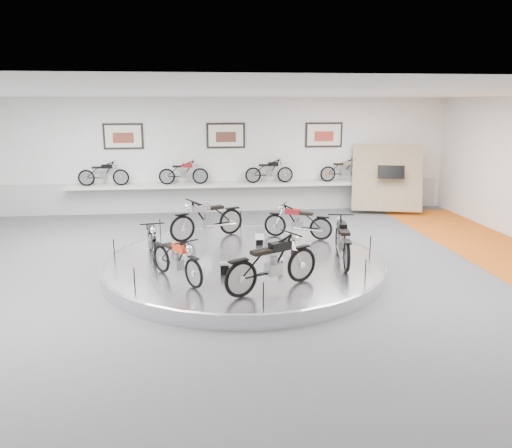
{
  "coord_description": "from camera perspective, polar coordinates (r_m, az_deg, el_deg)",
  "views": [
    {
      "loc": [
        -1.0,
        -10.67,
        3.79
      ],
      "look_at": [
        0.32,
        0.6,
        1.04
      ],
      "focal_mm": 35.0,
      "sensor_mm": 36.0,
      "label": 1
    }
  ],
  "objects": [
    {
      "name": "shelf_bike_d",
      "position": [
        18.28,
        9.97,
        5.95
      ],
      "size": [
        1.22,
        0.43,
        0.73
      ],
      "primitive_type": null,
      "color": "#A4A4A8",
      "rests_on": "shelf"
    },
    {
      "name": "shelf_bike_b",
      "position": [
        17.53,
        -8.28,
        5.69
      ],
      "size": [
        1.22,
        0.43,
        0.73
      ],
      "primitive_type": null,
      "color": "maroon",
      "rests_on": "shelf"
    },
    {
      "name": "shelf_bike_c",
      "position": [
        17.7,
        1.52,
        5.9
      ],
      "size": [
        1.22,
        0.43,
        0.73
      ],
      "primitive_type": null,
      "color": "black",
      "rests_on": "shelf"
    },
    {
      "name": "bike_e",
      "position": [
        9.53,
        1.91,
        -4.44
      ],
      "size": [
        1.91,
        1.43,
        1.07
      ],
      "primitive_type": null,
      "rotation": [
        0.0,
        0.0,
        6.78
      ],
      "color": "black",
      "rests_on": "display_platform"
    },
    {
      "name": "display_panel",
      "position": [
        18.19,
        14.73,
        5.14
      ],
      "size": [
        2.56,
        1.52,
        2.3
      ],
      "primitive_type": "cube",
      "rotation": [
        -0.35,
        0.0,
        -0.26
      ],
      "color": "tan",
      "rests_on": "floor"
    },
    {
      "name": "dado_band",
      "position": [
        17.97,
        -3.37,
        3.2
      ],
      "size": [
        15.68,
        0.04,
        1.1
      ],
      "primitive_type": "cube",
      "color": "#BCBCBA",
      "rests_on": "floor"
    },
    {
      "name": "bike_b",
      "position": [
        13.22,
        -5.6,
        0.65
      ],
      "size": [
        1.92,
        1.42,
        1.08
      ],
      "primitive_type": null,
      "rotation": [
        0.0,
        0.0,
        3.62
      ],
      "color": "#A4A4A8",
      "rests_on": "display_platform"
    },
    {
      "name": "platform_rim",
      "position": [
        11.56,
        -1.4,
        -4.11
      ],
      "size": [
        6.4,
        6.4,
        0.1
      ],
      "primitive_type": "torus",
      "color": "#B2B2BA",
      "rests_on": "display_platform"
    },
    {
      "name": "poster_left",
      "position": [
        17.84,
        -14.93,
        9.66
      ],
      "size": [
        1.35,
        0.06,
        0.88
      ],
      "primitive_type": "cube",
      "color": "#F0EACE",
      "rests_on": "wall_back"
    },
    {
      "name": "ceiling",
      "position": [
        10.71,
        -1.36,
        14.74
      ],
      "size": [
        16.0,
        16.0,
        0.0
      ],
      "primitive_type": "plane",
      "rotation": [
        3.14,
        0.0,
        0.0
      ],
      "color": "white",
      "rests_on": "wall_back"
    },
    {
      "name": "floor",
      "position": [
        11.36,
        -1.25,
        -5.87
      ],
      "size": [
        16.0,
        16.0,
        0.0
      ],
      "primitive_type": "plane",
      "color": "#555558",
      "rests_on": "ground"
    },
    {
      "name": "poster_center",
      "position": [
        17.69,
        -3.47,
        10.06
      ],
      "size": [
        1.35,
        0.06,
        0.88
      ],
      "primitive_type": "cube",
      "color": "#F0EACE",
      "rests_on": "wall_back"
    },
    {
      "name": "display_platform",
      "position": [
        11.6,
        -1.4,
        -4.68
      ],
      "size": [
        6.4,
        6.4,
        0.3
      ],
      "primitive_type": "cylinder",
      "color": "silver",
      "rests_on": "floor"
    },
    {
      "name": "bike_c",
      "position": [
        11.77,
        -11.84,
        -1.62
      ],
      "size": [
        0.8,
        1.62,
        0.91
      ],
      "primitive_type": null,
      "rotation": [
        0.0,
        0.0,
        4.88
      ],
      "color": "black",
      "rests_on": "display_platform"
    },
    {
      "name": "shelf",
      "position": [
        17.62,
        -3.34,
        4.48
      ],
      "size": [
        11.0,
        0.55,
        0.1
      ],
      "primitive_type": "cube",
      "color": "silver",
      "rests_on": "wall_back"
    },
    {
      "name": "wall_back",
      "position": [
        17.78,
        -3.44,
        7.81
      ],
      "size": [
        16.0,
        0.0,
        16.0
      ],
      "primitive_type": "plane",
      "rotation": [
        1.57,
        0.0,
        0.0
      ],
      "color": "white",
      "rests_on": "floor"
    },
    {
      "name": "poster_right",
      "position": [
        18.22,
        7.76,
        10.06
      ],
      "size": [
        1.35,
        0.06,
        0.88
      ],
      "primitive_type": "cube",
      "color": "#F0EACE",
      "rests_on": "wall_back"
    },
    {
      "name": "shelf_bike_a",
      "position": [
        17.82,
        -17.03,
        5.36
      ],
      "size": [
        1.22,
        0.43,
        0.73
      ],
      "primitive_type": null,
      "color": "black",
      "rests_on": "shelf"
    },
    {
      "name": "bike_f",
      "position": [
        11.33,
        9.87,
        -1.83
      ],
      "size": [
        0.86,
        1.81,
        1.02
      ],
      "primitive_type": null,
      "rotation": [
        0.0,
        0.0,
        7.71
      ],
      "color": "black",
      "rests_on": "display_platform"
    },
    {
      "name": "bike_d",
      "position": [
        10.17,
        -9.05,
        -3.93
      ],
      "size": [
        1.3,
        1.58,
        0.9
      ],
      "primitive_type": null,
      "rotation": [
        0.0,
        0.0,
        5.3
      ],
      "color": "red",
      "rests_on": "display_platform"
    },
    {
      "name": "wall_front",
      "position": [
        4.2,
        7.89,
        -11.72
      ],
      "size": [
        16.0,
        0.0,
        16.0
      ],
      "primitive_type": "plane",
      "rotation": [
        -1.57,
        0.0,
        0.0
      ],
      "color": "white",
      "rests_on": "floor"
    },
    {
      "name": "bike_a",
      "position": [
        13.21,
        4.8,
        0.31
      ],
      "size": [
        1.65,
        1.15,
        0.92
      ],
      "primitive_type": null,
      "rotation": [
        0.0,
        0.0,
        2.71
      ],
      "color": "maroon",
      "rests_on": "display_platform"
    }
  ]
}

